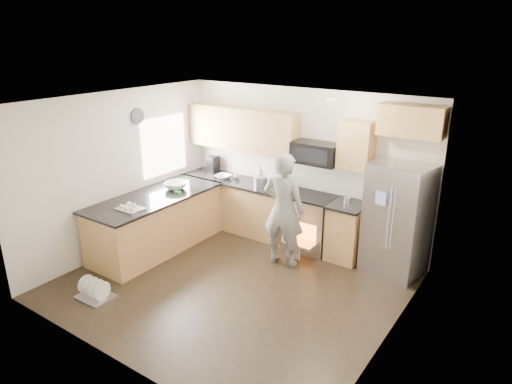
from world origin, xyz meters
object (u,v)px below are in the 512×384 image
Objects in this scene: stove_range at (310,210)px; dish_rack at (95,292)px; refrigerator at (397,220)px; person at (284,210)px.

stove_range reaches higher than dish_rack.
stove_range is at bearing 60.98° from dish_rack.
refrigerator is (1.42, 0.01, 0.17)m from stove_range.
dish_rack is at bearing -119.02° from stove_range.
stove_range is at bearing -169.70° from refrigerator.
person is (-0.08, -0.72, 0.22)m from stove_range.
refrigerator is at bearing 0.30° from stove_range.
refrigerator is at bearing 44.39° from dish_rack.
dish_rack is (-1.68, -3.03, -0.60)m from stove_range.
refrigerator is 0.94× the size of person.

